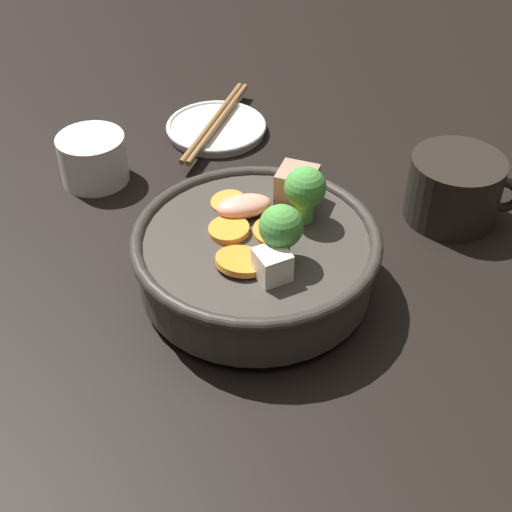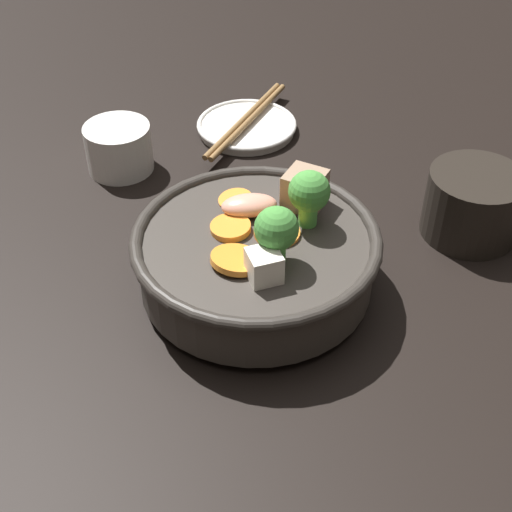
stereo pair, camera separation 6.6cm
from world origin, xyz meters
TOP-DOWN VIEW (x-y plane):
  - ground_plane at (0.00, 0.00)m, footprint 3.00×3.00m
  - stirfry_bowl at (0.00, 0.00)m, footprint 0.23×0.23m
  - side_saucer at (-0.14, 0.26)m, footprint 0.13×0.13m
  - tea_cup at (-0.24, 0.11)m, footprint 0.08×0.08m
  - dark_mug at (0.16, 0.18)m, footprint 0.12×0.10m
  - chopsticks_pair at (-0.14, 0.26)m, footprint 0.02×0.20m

SIDE VIEW (x-z plane):
  - ground_plane at x=0.00m, z-range 0.00..0.00m
  - side_saucer at x=-0.14m, z-range 0.00..0.01m
  - chopsticks_pair at x=-0.14m, z-range 0.01..0.02m
  - tea_cup at x=-0.24m, z-range 0.00..0.06m
  - dark_mug at x=0.16m, z-range 0.00..0.07m
  - stirfry_bowl at x=0.00m, z-range -0.01..0.10m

